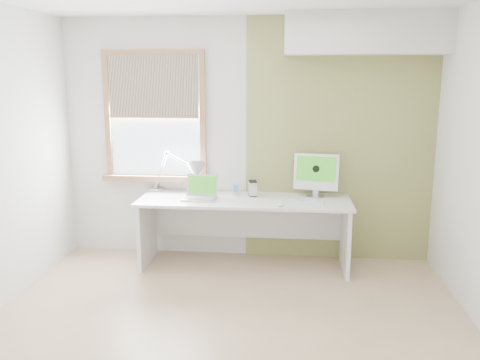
# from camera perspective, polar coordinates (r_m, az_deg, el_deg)

# --- Properties ---
(room) EXTENTS (4.04, 3.54, 2.64)m
(room) POSITION_cam_1_polar(r_m,az_deg,el_deg) (3.70, -1.58, 1.27)
(room) COLOR tan
(room) RESTS_ON ground
(accent_wall) EXTENTS (2.00, 0.02, 2.60)m
(accent_wall) POSITION_cam_1_polar(r_m,az_deg,el_deg) (5.42, 11.34, 4.38)
(accent_wall) COLOR #86984A
(accent_wall) RESTS_ON room
(soffit) EXTENTS (1.60, 0.40, 0.42)m
(soffit) POSITION_cam_1_polar(r_m,az_deg,el_deg) (5.25, 14.29, 16.06)
(soffit) COLOR white
(soffit) RESTS_ON room
(window) EXTENTS (1.20, 0.14, 1.42)m
(window) POSITION_cam_1_polar(r_m,az_deg,el_deg) (5.53, -9.76, 7.13)
(window) COLOR #8F613F
(window) RESTS_ON room
(desk) EXTENTS (2.20, 0.70, 0.73)m
(desk) POSITION_cam_1_polar(r_m,az_deg,el_deg) (5.27, 0.57, -4.10)
(desk) COLOR white
(desk) RESTS_ON room
(desk_lamp) EXTENTS (0.74, 0.47, 0.45)m
(desk_lamp) POSITION_cam_1_polar(r_m,az_deg,el_deg) (5.35, -5.96, 0.83)
(desk_lamp) COLOR #BABDBF
(desk_lamp) RESTS_ON desk
(laptop) EXTENTS (0.37, 0.31, 0.24)m
(laptop) POSITION_cam_1_polar(r_m,az_deg,el_deg) (5.19, -4.52, -1.47)
(laptop) COLOR #BABDBF
(laptop) RESTS_ON desk
(phone_dock) EXTENTS (0.09, 0.09, 0.13)m
(phone_dock) POSITION_cam_1_polar(r_m,az_deg,el_deg) (5.30, -0.47, -1.42)
(phone_dock) COLOR #BABDBF
(phone_dock) RESTS_ON desk
(external_drive) EXTENTS (0.10, 0.14, 0.16)m
(external_drive) POSITION_cam_1_polar(r_m,az_deg,el_deg) (5.28, 1.46, -0.96)
(external_drive) COLOR #BABDBF
(external_drive) RESTS_ON desk
(imac) EXTENTS (0.47, 0.19, 0.46)m
(imac) POSITION_cam_1_polar(r_m,az_deg,el_deg) (5.27, 8.74, 0.81)
(imac) COLOR #BABDBF
(imac) RESTS_ON desk
(keyboard) EXTENTS (0.43, 0.17, 0.02)m
(keyboard) POSITION_cam_1_polar(r_m,az_deg,el_deg) (5.01, 7.29, -2.60)
(keyboard) COLOR white
(keyboard) RESTS_ON desk
(mouse) EXTENTS (0.09, 0.12, 0.03)m
(mouse) POSITION_cam_1_polar(r_m,az_deg,el_deg) (4.88, 4.69, -2.85)
(mouse) COLOR white
(mouse) RESTS_ON desk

